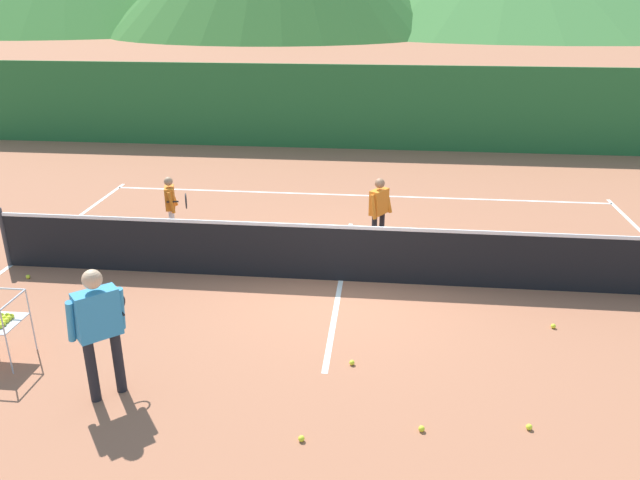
{
  "coord_description": "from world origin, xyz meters",
  "views": [
    {
      "loc": [
        0.64,
        -9.18,
        4.44
      ],
      "look_at": [
        -0.27,
        -0.7,
        0.99
      ],
      "focal_mm": 34.74,
      "sensor_mm": 36.0,
      "label": 1
    }
  ],
  "objects_px": {
    "student_1": "(379,207)",
    "tennis_ball_5": "(28,277)",
    "instructor": "(99,322)",
    "tennis_ball_4": "(529,427)",
    "tennis_ball_0": "(553,326)",
    "tennis_ball_2": "(352,363)",
    "tennis_ball_6": "(422,429)",
    "tennis_ball_3": "(301,439)",
    "student_0": "(171,202)",
    "tennis_net": "(341,253)"
  },
  "relations": [
    {
      "from": "tennis_ball_5",
      "to": "tennis_ball_2",
      "type": "bearing_deg",
      "value": -19.76
    },
    {
      "from": "student_0",
      "to": "tennis_ball_4",
      "type": "height_order",
      "value": "student_0"
    },
    {
      "from": "tennis_ball_5",
      "to": "instructor",
      "type": "bearing_deg",
      "value": -47.26
    },
    {
      "from": "tennis_ball_0",
      "to": "tennis_ball_6",
      "type": "relative_size",
      "value": 1.0
    },
    {
      "from": "student_0",
      "to": "student_1",
      "type": "xyz_separation_m",
      "value": [
        3.91,
        -0.03,
        0.06
      ]
    },
    {
      "from": "tennis_ball_4",
      "to": "tennis_ball_3",
      "type": "bearing_deg",
      "value": -169.53
    },
    {
      "from": "student_0",
      "to": "tennis_ball_5",
      "type": "distance_m",
      "value": 2.81
    },
    {
      "from": "instructor",
      "to": "tennis_ball_5",
      "type": "xyz_separation_m",
      "value": [
        -2.68,
        2.9,
        -0.94
      ]
    },
    {
      "from": "instructor",
      "to": "tennis_ball_5",
      "type": "bearing_deg",
      "value": 132.74
    },
    {
      "from": "tennis_ball_4",
      "to": "tennis_ball_0",
      "type": "bearing_deg",
      "value": 70.92
    },
    {
      "from": "tennis_ball_0",
      "to": "tennis_ball_3",
      "type": "distance_m",
      "value": 4.22
    },
    {
      "from": "student_0",
      "to": "tennis_ball_4",
      "type": "bearing_deg",
      "value": -41.69
    },
    {
      "from": "instructor",
      "to": "tennis_ball_3",
      "type": "relative_size",
      "value": 23.87
    },
    {
      "from": "tennis_ball_2",
      "to": "tennis_ball_4",
      "type": "bearing_deg",
      "value": -27.77
    },
    {
      "from": "tennis_ball_4",
      "to": "tennis_ball_2",
      "type": "bearing_deg",
      "value": 152.23
    },
    {
      "from": "instructor",
      "to": "student_1",
      "type": "height_order",
      "value": "instructor"
    },
    {
      "from": "tennis_ball_5",
      "to": "tennis_ball_6",
      "type": "height_order",
      "value": "same"
    },
    {
      "from": "student_1",
      "to": "tennis_ball_5",
      "type": "xyz_separation_m",
      "value": [
        -5.74,
        -1.99,
        -0.76
      ]
    },
    {
      "from": "student_0",
      "to": "student_1",
      "type": "height_order",
      "value": "student_1"
    },
    {
      "from": "instructor",
      "to": "tennis_ball_6",
      "type": "distance_m",
      "value": 3.77
    },
    {
      "from": "student_1",
      "to": "tennis_ball_5",
      "type": "height_order",
      "value": "student_1"
    },
    {
      "from": "tennis_ball_6",
      "to": "student_1",
      "type": "bearing_deg",
      "value": 96.45
    },
    {
      "from": "tennis_ball_6",
      "to": "instructor",
      "type": "bearing_deg",
      "value": 175.68
    },
    {
      "from": "instructor",
      "to": "tennis_ball_0",
      "type": "xyz_separation_m",
      "value": [
        5.59,
        2.16,
        -0.94
      ]
    },
    {
      "from": "student_0",
      "to": "tennis_ball_0",
      "type": "xyz_separation_m",
      "value": [
        6.45,
        -2.77,
        -0.7
      ]
    },
    {
      "from": "student_0",
      "to": "instructor",
      "type": "bearing_deg",
      "value": -80.15
    },
    {
      "from": "tennis_ball_6",
      "to": "tennis_ball_3",
      "type": "bearing_deg",
      "value": -166.88
    },
    {
      "from": "student_0",
      "to": "tennis_ball_3",
      "type": "xyz_separation_m",
      "value": [
        3.22,
        -5.49,
        -0.7
      ]
    },
    {
      "from": "tennis_ball_2",
      "to": "tennis_ball_5",
      "type": "xyz_separation_m",
      "value": [
        -5.5,
        1.97,
        0.0
      ]
    },
    {
      "from": "tennis_net",
      "to": "tennis_ball_5",
      "type": "height_order",
      "value": "tennis_net"
    },
    {
      "from": "tennis_ball_0",
      "to": "tennis_ball_2",
      "type": "relative_size",
      "value": 1.0
    },
    {
      "from": "student_1",
      "to": "tennis_ball_3",
      "type": "height_order",
      "value": "student_1"
    },
    {
      "from": "tennis_net",
      "to": "student_0",
      "type": "xyz_separation_m",
      "value": [
        -3.34,
        1.54,
        0.24
      ]
    },
    {
      "from": "tennis_ball_0",
      "to": "tennis_net",
      "type": "bearing_deg",
      "value": 158.48
    },
    {
      "from": "tennis_ball_5",
      "to": "tennis_net",
      "type": "bearing_deg",
      "value": 5.29
    },
    {
      "from": "tennis_ball_2",
      "to": "tennis_ball_3",
      "type": "bearing_deg",
      "value": -106.62
    },
    {
      "from": "tennis_ball_0",
      "to": "tennis_ball_3",
      "type": "relative_size",
      "value": 1.0
    },
    {
      "from": "tennis_ball_0",
      "to": "tennis_ball_6",
      "type": "xyz_separation_m",
      "value": [
        -1.95,
        -2.43,
        0.0
      ]
    },
    {
      "from": "tennis_net",
      "to": "tennis_ball_3",
      "type": "distance_m",
      "value": 3.98
    },
    {
      "from": "tennis_net",
      "to": "tennis_ball_4",
      "type": "xyz_separation_m",
      "value": [
        2.32,
        -3.5,
        -0.47
      ]
    },
    {
      "from": "instructor",
      "to": "student_1",
      "type": "relative_size",
      "value": 1.22
    },
    {
      "from": "tennis_ball_2",
      "to": "tennis_ball_3",
      "type": "xyz_separation_m",
      "value": [
        -0.45,
        -1.5,
        0.0
      ]
    },
    {
      "from": "tennis_ball_3",
      "to": "tennis_net",
      "type": "bearing_deg",
      "value": 88.28
    },
    {
      "from": "tennis_ball_5",
      "to": "tennis_ball_3",
      "type": "bearing_deg",
      "value": -34.52
    },
    {
      "from": "student_1",
      "to": "tennis_ball_4",
      "type": "distance_m",
      "value": 5.36
    },
    {
      "from": "student_0",
      "to": "student_1",
      "type": "distance_m",
      "value": 3.91
    },
    {
      "from": "tennis_net",
      "to": "student_1",
      "type": "distance_m",
      "value": 1.64
    },
    {
      "from": "tennis_ball_3",
      "to": "tennis_ball_5",
      "type": "xyz_separation_m",
      "value": [
        -5.05,
        3.47,
        0.0
      ]
    },
    {
      "from": "student_0",
      "to": "tennis_ball_5",
      "type": "bearing_deg",
      "value": -132.14
    },
    {
      "from": "student_1",
      "to": "tennis_ball_0",
      "type": "distance_m",
      "value": 3.81
    }
  ]
}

